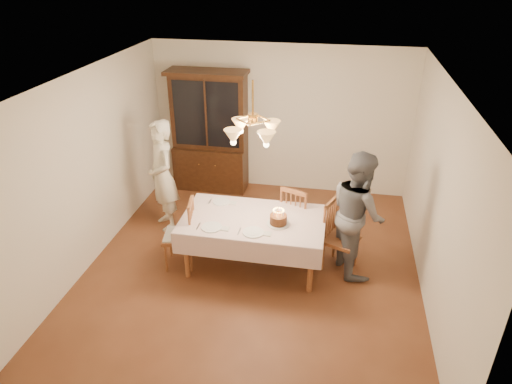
% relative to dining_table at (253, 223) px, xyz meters
% --- Properties ---
extents(ground, '(5.00, 5.00, 0.00)m').
position_rel_dining_table_xyz_m(ground, '(0.00, 0.00, -0.68)').
color(ground, '#5D301A').
rests_on(ground, ground).
extents(room_shell, '(5.00, 5.00, 5.00)m').
position_rel_dining_table_xyz_m(room_shell, '(0.00, 0.00, 0.90)').
color(room_shell, white).
rests_on(room_shell, ground).
extents(dining_table, '(1.90, 1.10, 0.76)m').
position_rel_dining_table_xyz_m(dining_table, '(0.00, 0.00, 0.00)').
color(dining_table, brown).
rests_on(dining_table, ground).
extents(china_hutch, '(1.38, 0.54, 2.16)m').
position_rel_dining_table_xyz_m(china_hutch, '(-1.23, 2.25, 0.36)').
color(china_hutch, black).
rests_on(china_hutch, ground).
extents(chair_far_side, '(0.56, 0.55, 1.00)m').
position_rel_dining_table_xyz_m(chair_far_side, '(0.54, 0.62, -0.24)').
color(chair_far_side, brown).
rests_on(chair_far_side, ground).
extents(chair_left_end, '(0.50, 0.51, 1.00)m').
position_rel_dining_table_xyz_m(chair_left_end, '(-0.99, -0.16, -0.23)').
color(chair_left_end, brown).
rests_on(chair_left_end, ground).
extents(chair_right_end, '(0.56, 0.57, 1.00)m').
position_rel_dining_table_xyz_m(chair_right_end, '(1.17, 0.18, -0.24)').
color(chair_right_end, brown).
rests_on(chair_right_end, ground).
extents(elderly_woman, '(0.73, 0.76, 1.76)m').
position_rel_dining_table_xyz_m(elderly_woman, '(-1.56, 0.77, 0.20)').
color(elderly_woman, white).
rests_on(elderly_woman, ground).
extents(adult_in_grey, '(0.91, 1.02, 1.72)m').
position_rel_dining_table_xyz_m(adult_in_grey, '(1.35, 0.22, 0.18)').
color(adult_in_grey, slate).
rests_on(adult_in_grey, ground).
extents(birthday_cake, '(0.30, 0.30, 0.22)m').
position_rel_dining_table_xyz_m(birthday_cake, '(0.35, -0.09, 0.14)').
color(birthday_cake, white).
rests_on(birthday_cake, dining_table).
extents(place_setting_near_left, '(0.41, 0.27, 0.02)m').
position_rel_dining_table_xyz_m(place_setting_near_left, '(-0.47, -0.33, 0.08)').
color(place_setting_near_left, white).
rests_on(place_setting_near_left, dining_table).
extents(place_setting_near_right, '(0.42, 0.27, 0.02)m').
position_rel_dining_table_xyz_m(place_setting_near_right, '(0.08, -0.35, 0.08)').
color(place_setting_near_right, white).
rests_on(place_setting_near_right, dining_table).
extents(place_setting_far_left, '(0.39, 0.24, 0.02)m').
position_rel_dining_table_xyz_m(place_setting_far_left, '(-0.51, 0.35, 0.08)').
color(place_setting_far_left, white).
rests_on(place_setting_far_left, dining_table).
extents(chandelier, '(0.62, 0.62, 0.73)m').
position_rel_dining_table_xyz_m(chandelier, '(-0.00, -0.00, 1.29)').
color(chandelier, '#BF8C3F').
rests_on(chandelier, ground).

